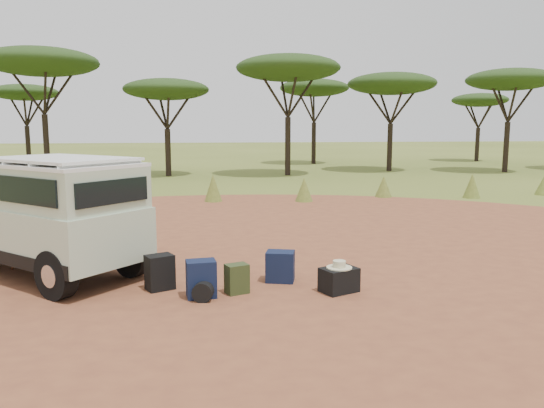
{
  "coord_description": "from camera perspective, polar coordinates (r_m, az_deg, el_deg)",
  "views": [
    {
      "loc": [
        -0.4,
        -8.8,
        2.52
      ],
      "look_at": [
        0.97,
        1.33,
        1.0
      ],
      "focal_mm": 35.0,
      "sensor_mm": 36.0,
      "label": 1
    }
  ],
  "objects": [
    {
      "name": "backpack_olive",
      "position": [
        8.08,
        -3.8,
        -8.05
      ],
      "size": [
        0.39,
        0.34,
        0.45
      ],
      "primitive_type": "cube",
      "rotation": [
        0.0,
        0.0,
        0.36
      ],
      "color": "#303F1D",
      "rests_on": "ground"
    },
    {
      "name": "stuff_sack",
      "position": [
        7.84,
        -7.36,
        -9.23
      ],
      "size": [
        0.35,
        0.35,
        0.29
      ],
      "primitive_type": "cylinder",
      "rotation": [
        1.57,
        0.0,
        -0.22
      ],
      "color": "black",
      "rests_on": "ground"
    },
    {
      "name": "dirt_clearing",
      "position": [
        9.16,
        -4.93,
        -7.51
      ],
      "size": [
        23.0,
        23.0,
        0.01
      ],
      "primitive_type": "cylinder",
      "color": "brown",
      "rests_on": "ground"
    },
    {
      "name": "backpack_navy",
      "position": [
        7.94,
        -7.62,
        -8.0
      ],
      "size": [
        0.46,
        0.35,
        0.56
      ],
      "primitive_type": "cube",
      "rotation": [
        0.0,
        0.0,
        0.12
      ],
      "color": "#111836",
      "rests_on": "ground"
    },
    {
      "name": "backpack_black",
      "position": [
        8.41,
        -11.98,
        -7.22
      ],
      "size": [
        0.49,
        0.44,
        0.55
      ],
      "primitive_type": "cube",
      "rotation": [
        0.0,
        0.0,
        0.45
      ],
      "color": "black",
      "rests_on": "ground"
    },
    {
      "name": "ground",
      "position": [
        9.16,
        -4.93,
        -7.54
      ],
      "size": [
        140.0,
        140.0,
        0.0
      ],
      "primitive_type": "plane",
      "color": "#586523",
      "rests_on": "ground"
    },
    {
      "name": "duffel_navy",
      "position": [
        8.65,
        0.89,
        -6.75
      ],
      "size": [
        0.52,
        0.44,
        0.5
      ],
      "primitive_type": "cube",
      "rotation": [
        0.0,
        0.0,
        -0.26
      ],
      "color": "#111836",
      "rests_on": "ground"
    },
    {
      "name": "grass_fringe",
      "position": [
        17.61,
        -5.96,
        1.52
      ],
      "size": [
        36.6,
        1.6,
        0.9
      ],
      "color": "#586523",
      "rests_on": "ground"
    },
    {
      "name": "safari_hat",
      "position": [
        8.14,
        7.25,
        -6.56
      ],
      "size": [
        0.39,
        0.39,
        0.11
      ],
      "color": "beige",
      "rests_on": "hard_case"
    },
    {
      "name": "hard_case",
      "position": [
        8.2,
        7.22,
        -8.12
      ],
      "size": [
        0.64,
        0.56,
        0.38
      ],
      "primitive_type": "cube",
      "rotation": [
        0.0,
        0.0,
        0.42
      ],
      "color": "black",
      "rests_on": "ground"
    },
    {
      "name": "safari_vehicle",
      "position": [
        9.75,
        -23.44,
        -1.38
      ],
      "size": [
        4.14,
        3.92,
        2.01
      ],
      "rotation": [
        0.0,
        0.0,
        -0.72
      ],
      "color": "#B1C6A9",
      "rests_on": "ground"
    },
    {
      "name": "walking_staff",
      "position": [
        10.15,
        -25.53,
        -2.28
      ],
      "size": [
        0.45,
        0.21,
        1.55
      ],
      "primitive_type": "cylinder",
      "rotation": [
        0.27,
        0.0,
        1.18
      ],
      "color": "brown",
      "rests_on": "ground"
    },
    {
      "name": "acacia_treeline",
      "position": [
        28.73,
        -5.51,
        13.13
      ],
      "size": [
        46.7,
        13.2,
        6.26
      ],
      "color": "black",
      "rests_on": "ground"
    }
  ]
}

